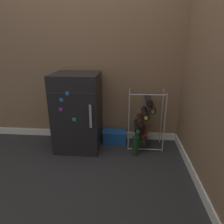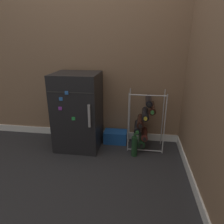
# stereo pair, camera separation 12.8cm
# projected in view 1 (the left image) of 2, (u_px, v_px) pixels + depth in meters

# --- Properties ---
(ground_plane) EXTENTS (14.00, 14.00, 0.00)m
(ground_plane) POSITION_uv_depth(u_px,v_px,m) (106.00, 161.00, 2.11)
(ground_plane) COLOR #28282B
(wall_back) EXTENTS (6.68, 0.07, 2.50)m
(wall_back) POSITION_uv_depth(u_px,v_px,m) (111.00, 38.00, 2.26)
(wall_back) COLOR #84664C
(wall_back) RESTS_ON ground_plane
(mini_fridge) EXTENTS (0.50, 0.48, 0.88)m
(mini_fridge) POSITION_uv_depth(u_px,v_px,m) (78.00, 112.00, 2.28)
(mini_fridge) COLOR black
(mini_fridge) RESTS_ON ground_plane
(wine_rack) EXTENTS (0.41, 0.33, 0.69)m
(wine_rack) POSITION_uv_depth(u_px,v_px,m) (144.00, 120.00, 2.31)
(wine_rack) COLOR #B2B2B7
(wine_rack) RESTS_ON ground_plane
(soda_box) EXTENTS (0.28, 0.17, 0.15)m
(soda_box) POSITION_uv_depth(u_px,v_px,m) (115.00, 137.00, 2.50)
(soda_box) COLOR #194C9E
(soda_box) RESTS_ON ground_plane
(loose_bottle_floor) EXTENTS (0.07, 0.07, 0.27)m
(loose_bottle_floor) POSITION_uv_depth(u_px,v_px,m) (135.00, 145.00, 2.20)
(loose_bottle_floor) COLOR #19381E
(loose_bottle_floor) RESTS_ON ground_plane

